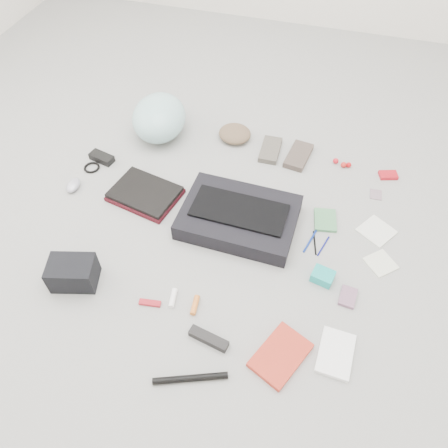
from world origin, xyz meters
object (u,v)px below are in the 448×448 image
(messenger_bag, at_px, (239,217))
(laptop, at_px, (145,192))
(book_red, at_px, (280,355))
(camera_bag, at_px, (73,273))
(accordion_wallet, at_px, (323,276))
(bike_helmet, at_px, (159,118))

(messenger_bag, relative_size, laptop, 1.68)
(messenger_bag, xyz_separation_m, laptop, (-0.47, 0.03, -0.01))
(messenger_bag, bearing_deg, book_red, -59.87)
(laptop, relative_size, camera_bag, 1.67)
(laptop, xyz_separation_m, book_red, (0.77, -0.59, -0.02))
(laptop, xyz_separation_m, camera_bag, (-0.08, -0.51, 0.03))
(messenger_bag, height_order, laptop, messenger_bag)
(laptop, bearing_deg, book_red, -25.74)
(book_red, bearing_deg, accordion_wallet, 99.66)
(bike_helmet, relative_size, accordion_wallet, 4.03)
(laptop, relative_size, book_red, 1.38)
(messenger_bag, relative_size, bike_helmet, 1.44)
(camera_bag, bearing_deg, book_red, -20.46)
(messenger_bag, distance_m, bike_helmet, 0.75)
(bike_helmet, xyz_separation_m, camera_bag, (0.02, -0.97, -0.05))
(messenger_bag, bearing_deg, accordion_wallet, -23.88)
(bike_helmet, distance_m, accordion_wallet, 1.19)
(camera_bag, height_order, book_red, camera_bag)
(laptop, height_order, bike_helmet, bike_helmet)
(book_red, height_order, accordion_wallet, accordion_wallet)
(camera_bag, xyz_separation_m, book_red, (0.86, -0.08, -0.05))
(book_red, bearing_deg, camera_bag, -161.04)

